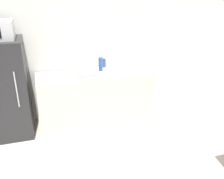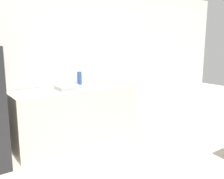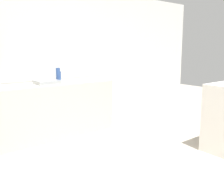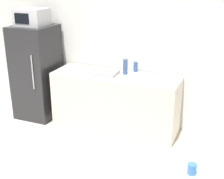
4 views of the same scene
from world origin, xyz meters
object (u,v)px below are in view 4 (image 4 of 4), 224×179
(bottle_tall, at_px, (125,67))
(refrigerator, at_px, (37,72))
(bottle_short, at_px, (136,67))
(jar, at_px, (192,169))
(microwave, at_px, (32,17))

(bottle_tall, bearing_deg, refrigerator, -175.59)
(bottle_tall, relative_size, bottle_short, 1.52)
(refrigerator, distance_m, bottle_tall, 1.58)
(jar, bearing_deg, refrigerator, 143.20)
(bottle_short, relative_size, jar, 1.86)
(bottle_short, bearing_deg, refrigerator, -169.76)
(microwave, bearing_deg, jar, -36.78)
(bottle_tall, bearing_deg, bottle_short, 59.40)
(microwave, distance_m, jar, 3.72)
(refrigerator, height_order, jar, refrigerator)
(jar, bearing_deg, microwave, 143.22)
(microwave, relative_size, bottle_short, 3.05)
(microwave, xyz_separation_m, jar, (2.93, -2.19, -0.69))
(jar, bearing_deg, bottle_tall, 120.61)
(microwave, relative_size, jar, 5.68)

